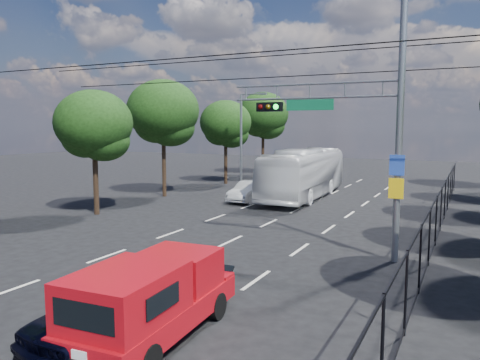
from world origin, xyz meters
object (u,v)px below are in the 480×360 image
Objects in this scene: signal_mast at (364,111)px; navy_hatchback at (121,304)px; red_pickup at (153,297)px; white_bus at (304,173)px; white_van at (249,191)px.

navy_hatchback is (-3.34, -8.94, -4.47)m from signal_mast.
red_pickup is 0.44× the size of white_bus.
signal_mast reaches higher than red_pickup.
red_pickup is (-2.65, -8.68, -4.26)m from signal_mast.
red_pickup is 1.11× the size of navy_hatchback.
red_pickup is at bearing -70.16° from white_van.
white_bus is (-3.14, 21.67, 0.83)m from navy_hatchback.
white_van is (-6.38, 18.32, -0.35)m from red_pickup.
red_pickup is at bearing 26.14° from navy_hatchback.
red_pickup is 0.76m from navy_hatchback.
red_pickup reaches higher than white_van.
white_van is (-2.56, -3.09, -0.98)m from white_bus.
white_bus is at bearing 100.12° from red_pickup.
navy_hatchback is at bearing -110.48° from signal_mast.
navy_hatchback is 19.43m from white_van.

